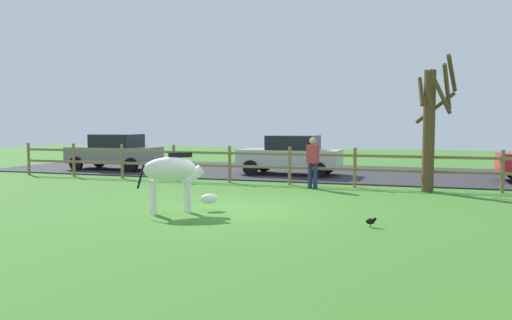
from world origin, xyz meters
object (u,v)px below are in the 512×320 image
zebra (174,173)px  crow_on_grass (371,221)px  parked_car_silver (290,155)px  visitor_near_fence (313,160)px  parked_car_grey (115,152)px  bare_tree (431,124)px

zebra → crow_on_grass: (4.52, -0.24, -0.80)m
parked_car_silver → visitor_near_fence: (1.64, -3.64, 0.06)m
parked_car_grey → visitor_near_fence: 10.12m
zebra → parked_car_grey: bearing=130.3°
parked_car_grey → visitor_near_fence: size_ratio=2.46×
crow_on_grass → visitor_near_fence: (-2.32, 5.54, 0.78)m
bare_tree → parked_car_silver: (-5.18, 3.30, -1.23)m
zebra → parked_car_grey: 11.37m
zebra → parked_car_silver: bearing=86.4°
visitor_near_fence → parked_car_grey: bearing=160.6°
bare_tree → parked_car_grey: 13.49m
crow_on_grass → parked_car_grey: 14.86m
zebra → crow_on_grass: bearing=-3.0°
crow_on_grass → parked_car_silver: (-3.96, 9.18, 0.72)m
bare_tree → parked_car_silver: bearing=147.5°
visitor_near_fence → zebra: bearing=-112.5°
parked_car_silver → visitor_near_fence: visitor_near_fence is taller
bare_tree → visitor_near_fence: bearing=-174.6°
parked_car_silver → visitor_near_fence: size_ratio=2.46×
zebra → visitor_near_fence: 5.74m
bare_tree → crow_on_grass: bare_tree is taller
bare_tree → visitor_near_fence: bare_tree is taller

